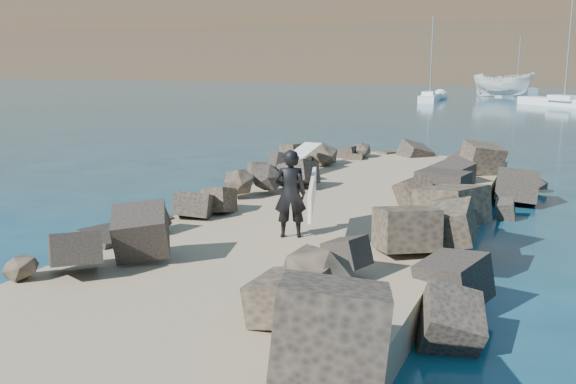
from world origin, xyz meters
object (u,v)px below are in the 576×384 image
at_px(surfboard_resting, 297,160).
at_px(surfer_with_board, 293,194).
at_px(sailboat_c, 564,102).
at_px(boat_imported, 503,85).

relative_size(surfboard_resting, surfer_with_board, 1.15).
xyz_separation_m(surfboard_resting, sailboat_c, (6.93, 42.88, -0.69)).
height_order(boat_imported, surfer_with_board, boat_imported).
bearing_deg(surfboard_resting, surfer_with_board, -64.03).
relative_size(boat_imported, surfer_with_board, 3.35).
relative_size(surfboard_resting, sailboat_c, 0.22).
bearing_deg(surfer_with_board, sailboat_c, 84.90).
xyz_separation_m(boat_imported, surfer_with_board, (1.82, -61.64, 0.15)).
distance_m(surfer_with_board, sailboat_c, 49.40).
bearing_deg(sailboat_c, surfboard_resting, -99.19).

